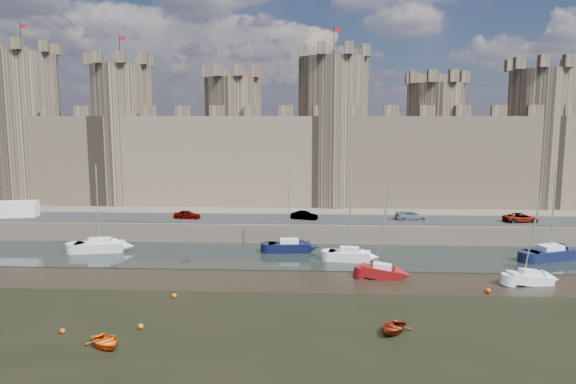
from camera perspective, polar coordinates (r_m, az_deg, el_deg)
name	(u,v)px	position (r m, az deg, el deg)	size (l,w,h in m)	color
ground	(327,345)	(37.72, 4.41, -16.59)	(160.00, 160.00, 0.00)	black
water_channel	(322,256)	(60.39, 3.80, -7.15)	(160.00, 12.00, 0.08)	black
quay	(319,200)	(95.45, 3.45, -0.90)	(160.00, 60.00, 2.50)	#4C443A
road	(321,219)	(69.60, 3.68, -3.04)	(160.00, 7.00, 0.10)	black
castle	(316,147)	(82.46, 3.15, 5.03)	(108.50, 11.00, 29.00)	#42382B
car_0	(187,215)	(71.06, -11.14, -2.49)	(1.45, 3.60, 1.23)	gray
car_1	(304,216)	(69.23, 1.82, -2.63)	(1.26, 3.60, 1.19)	gray
car_2	(411,216)	(70.95, 13.51, -2.57)	(1.72, 4.22, 1.22)	gray
car_3	(521,218)	(73.94, 24.45, -2.64)	(2.07, 4.49, 1.25)	gray
van	(17,209)	(80.08, -27.86, -1.72)	(5.21, 2.08, 2.27)	white
sailboat_0	(100,246)	(66.06, -20.20, -5.63)	(5.95, 3.19, 10.56)	silver
sailboat_1	(289,246)	(62.02, 0.15, -6.02)	(5.14, 2.36, 10.01)	black
sailboat_2	(349,255)	(58.45, 6.85, -6.92)	(4.84, 2.40, 10.02)	silver
sailboat_3	(550,253)	(65.80, 27.10, -6.06)	(6.46, 4.38, 10.56)	black
sailboat_4	(382,271)	(52.91, 10.41, -8.66)	(4.23, 2.00, 9.55)	maroon
sailboat_5	(530,277)	(55.40, 25.28, -8.58)	(4.39, 2.22, 9.05)	silver
dinghy_0	(106,342)	(39.35, -19.61, -15.45)	(2.27, 0.66, 3.17)	#E1530D
dinghy_4	(393,328)	(40.23, 11.62, -14.61)	(2.32, 0.67, 3.25)	maroon
buoy_0	(141,326)	(41.61, -16.05, -14.16)	(0.44, 0.44, 0.44)	#C05C08
buoy_1	(174,296)	(47.72, -12.52, -11.18)	(0.42, 0.42, 0.42)	#DC6009
buoy_3	(488,291)	(51.22, 21.33, -10.17)	(0.49, 0.49, 0.49)	red
buoy_4	(62,331)	(42.72, -23.78, -13.95)	(0.42, 0.42, 0.42)	#CC4609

